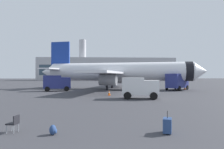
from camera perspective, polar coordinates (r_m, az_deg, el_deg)
The scene contains 10 objects.
airplane_at_gate at distance 42.75m, azimuth 1.63°, elevation 0.76°, with size 35.20×32.09×10.50m.
service_truck at distance 38.57m, azimuth -15.38°, elevation -2.15°, with size 5.14×3.31×2.90m.
fuel_truck at distance 41.82m, azimuth 17.96°, elevation -1.78°, with size 5.84×6.03×3.20m.
cargo_van at distance 25.14m, azimuth 7.92°, elevation -3.51°, with size 4.72×3.09×2.60m.
safety_cone_near at distance 44.61m, azimuth 19.94°, elevation -3.58°, with size 0.44×0.44×0.60m.
safety_cone_mid at distance 29.02m, azimuth -0.80°, elevation -5.19°, with size 0.44×0.44×0.78m.
rolling_suitcase at distance 10.62m, azimuth 15.40°, elevation -13.70°, with size 0.61×0.74×1.10m.
traveller_backpack at distance 10.44m, azimuth -16.35°, elevation -14.83°, with size 0.36×0.40×0.48m.
gate_chair at distance 11.48m, azimuth -26.00°, elevation -12.12°, with size 0.57×0.57×0.86m.
terminal_building at distance 130.29m, azimuth -1.58°, elevation 1.54°, with size 84.65×18.47×25.86m.
Camera 1 is at (0.00, -3.87, 2.85)m, focal length 32.31 mm.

